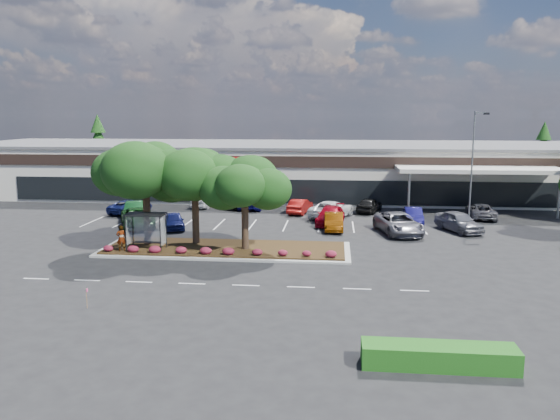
# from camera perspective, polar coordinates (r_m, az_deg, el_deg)

# --- Properties ---
(ground) EXTENTS (160.00, 160.00, 0.00)m
(ground) POSITION_cam_1_polar(r_m,az_deg,el_deg) (35.85, -3.81, -5.88)
(ground) COLOR black
(ground) RESTS_ON ground
(retail_store) EXTENTS (80.40, 25.20, 6.25)m
(retail_store) POSITION_cam_1_polar(r_m,az_deg,el_deg) (68.47, 0.95, 4.39)
(retail_store) COLOR beige
(retail_store) RESTS_ON ground
(landscape_island) EXTENTS (18.00, 6.00, 0.26)m
(landscape_island) POSITION_cam_1_polar(r_m,az_deg,el_deg) (39.98, -5.69, -4.06)
(landscape_island) COLOR #ABAAA5
(landscape_island) RESTS_ON ground
(lane_markings) EXTENTS (33.12, 20.06, 0.01)m
(lane_markings) POSITION_cam_1_polar(r_m,az_deg,el_deg) (45.87, -1.82, -2.35)
(lane_markings) COLOR silver
(lane_markings) RESTS_ON ground
(shrub_row) EXTENTS (17.00, 0.80, 0.50)m
(shrub_row) POSITION_cam_1_polar(r_m,az_deg,el_deg) (37.89, -6.33, -4.25)
(shrub_row) COLOR maroon
(shrub_row) RESTS_ON landscape_island
(bus_shelter) EXTENTS (2.75, 1.55, 2.59)m
(bus_shelter) POSITION_cam_1_polar(r_m,az_deg,el_deg) (39.99, -13.79, -1.10)
(bus_shelter) COLOR black
(bus_shelter) RESTS_ON landscape_island
(island_tree_west) EXTENTS (7.20, 7.20, 7.89)m
(island_tree_west) POSITION_cam_1_polar(r_m,az_deg,el_deg) (41.29, -13.84, 1.91)
(island_tree_west) COLOR #15340D
(island_tree_west) RESTS_ON landscape_island
(island_tree_mid) EXTENTS (6.60, 6.60, 7.32)m
(island_tree_mid) POSITION_cam_1_polar(r_m,az_deg,el_deg) (40.96, -8.88, 1.62)
(island_tree_mid) COLOR #15340D
(island_tree_mid) RESTS_ON landscape_island
(island_tree_east) EXTENTS (5.80, 5.80, 6.50)m
(island_tree_east) POSITION_cam_1_polar(r_m,az_deg,el_deg) (38.74, -3.69, 0.63)
(island_tree_east) COLOR #15340D
(island_tree_east) RESTS_ON landscape_island
(hedge_south_east) EXTENTS (6.00, 1.30, 0.90)m
(hedge_south_east) POSITION_cam_1_polar(r_m,az_deg,el_deg) (22.89, 16.26, -14.47)
(hedge_south_east) COLOR #185012
(hedge_south_east) RESTS_ON ground
(conifer_north_west) EXTENTS (4.40, 4.40, 10.00)m
(conifer_north_west) POSITION_cam_1_polar(r_m,az_deg,el_deg) (87.79, -18.40, 6.31)
(conifer_north_west) COLOR #15340D
(conifer_north_west) RESTS_ON ground
(conifer_north_east) EXTENTS (3.96, 3.96, 9.00)m
(conifer_north_east) POSITION_cam_1_polar(r_m,az_deg,el_deg) (83.09, 25.74, 5.32)
(conifer_north_east) COLOR #15340D
(conifer_north_east) RESTS_ON ground
(person_waiting) EXTENTS (0.78, 0.65, 1.84)m
(person_waiting) POSITION_cam_1_polar(r_m,az_deg,el_deg) (40.05, -16.25, -2.84)
(person_waiting) COLOR #594C47
(person_waiting) RESTS_ON landscape_island
(light_pole) EXTENTS (1.41, 0.77, 10.07)m
(light_pole) POSITION_cam_1_polar(r_m,az_deg,el_deg) (50.78, 19.46, 3.38)
(light_pole) COLOR #ABAAA5
(light_pole) RESTS_ON ground
(survey_stake) EXTENTS (0.07, 0.14, 1.05)m
(survey_stake) POSITION_cam_1_polar(r_m,az_deg,el_deg) (29.76, -19.54, -8.42)
(survey_stake) COLOR #9B7351
(survey_stake) RESTS_ON ground
(car_0) EXTENTS (2.80, 5.24, 1.64)m
(car_0) POSITION_cam_1_polar(r_m,az_deg,el_deg) (53.51, -14.89, -0.02)
(car_0) COLOR #12421D
(car_0) RESTS_ON ground
(car_1) EXTENTS (4.84, 6.39, 1.61)m
(car_1) POSITION_cam_1_polar(r_m,az_deg,el_deg) (49.60, -14.64, -0.79)
(car_1) COLOR #154316
(car_1) RESTS_ON ground
(car_2) EXTENTS (2.91, 4.38, 1.39)m
(car_2) POSITION_cam_1_polar(r_m,az_deg,el_deg) (48.08, -11.00, -1.12)
(car_2) COLOR navy
(car_2) RESTS_ON ground
(car_4) EXTENTS (2.83, 5.67, 1.58)m
(car_4) POSITION_cam_1_polar(r_m,az_deg,el_deg) (49.36, 5.30, -0.58)
(car_4) COLOR maroon
(car_4) RESTS_ON ground
(car_5) EXTENTS (1.64, 4.48, 1.47)m
(car_5) POSITION_cam_1_polar(r_m,az_deg,el_deg) (46.91, 5.64, -1.21)
(car_5) COLOR #693104
(car_5) RESTS_ON ground
(car_6) EXTENTS (4.18, 6.68, 1.72)m
(car_6) POSITION_cam_1_polar(r_m,az_deg,el_deg) (46.30, 12.28, -1.38)
(car_6) COLOR slate
(car_6) RESTS_ON ground
(car_7) EXTENTS (1.59, 4.31, 1.41)m
(car_7) POSITION_cam_1_polar(r_m,az_deg,el_deg) (51.08, 13.74, -0.57)
(car_7) COLOR navy
(car_7) RESTS_ON ground
(car_8) EXTENTS (3.81, 5.41, 1.71)m
(car_8) POSITION_cam_1_polar(r_m,az_deg,el_deg) (48.48, 18.19, -1.15)
(car_8) COLOR slate
(car_8) RESTS_ON ground
(car_9) EXTENTS (3.72, 5.50, 1.40)m
(car_9) POSITION_cam_1_polar(r_m,az_deg,el_deg) (56.50, -15.36, 0.35)
(car_9) COLOR navy
(car_9) RESTS_ON ground
(car_10) EXTENTS (2.52, 4.87, 1.58)m
(car_10) POSITION_cam_1_polar(r_m,az_deg,el_deg) (58.81, -7.85, 1.06)
(car_10) COLOR white
(car_10) RESTS_ON ground
(car_11) EXTENTS (2.79, 4.73, 1.51)m
(car_11) POSITION_cam_1_polar(r_m,az_deg,el_deg) (57.80, -4.38, 0.94)
(car_11) COLOR black
(car_11) RESTS_ON ground
(car_12) EXTENTS (2.84, 5.45, 1.47)m
(car_12) POSITION_cam_1_polar(r_m,az_deg,el_deg) (57.40, -2.82, 0.87)
(car_12) COLOR #0F0D58
(car_12) RESTS_ON ground
(car_13) EXTENTS (2.47, 4.66, 1.46)m
(car_13) POSITION_cam_1_polar(r_m,az_deg,el_deg) (54.64, 2.12, 0.41)
(car_13) COLOR maroon
(car_13) RESTS_ON ground
(car_14) EXTENTS (4.87, 6.43, 1.62)m
(car_14) POSITION_cam_1_polar(r_m,az_deg,el_deg) (52.52, 5.40, 0.08)
(car_14) COLOR white
(car_14) RESTS_ON ground
(car_15) EXTENTS (3.13, 4.79, 1.52)m
(car_15) POSITION_cam_1_polar(r_m,az_deg,el_deg) (55.90, 9.31, 0.53)
(car_15) COLOR black
(car_15) RESTS_ON ground
(car_17) EXTENTS (2.85, 5.35, 1.43)m
(car_17) POSITION_cam_1_polar(r_m,az_deg,el_deg) (55.36, 20.24, -0.09)
(car_17) COLOR #55545B
(car_17) RESTS_ON ground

